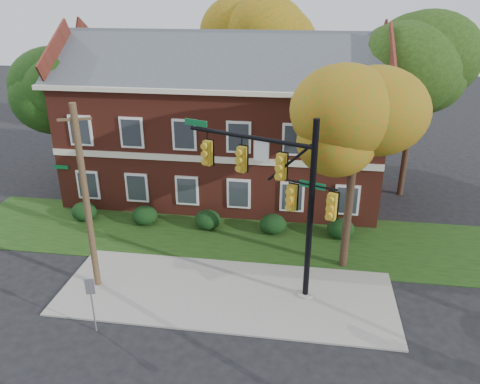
# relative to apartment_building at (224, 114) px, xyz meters

# --- Properties ---
(ground) EXTENTS (120.00, 120.00, 0.00)m
(ground) POSITION_rel_apartment_building_xyz_m (2.00, -11.95, -4.99)
(ground) COLOR black
(ground) RESTS_ON ground
(sidewalk) EXTENTS (14.00, 5.00, 0.08)m
(sidewalk) POSITION_rel_apartment_building_xyz_m (2.00, -10.95, -4.95)
(sidewalk) COLOR gray
(sidewalk) RESTS_ON ground
(grass_strip) EXTENTS (30.00, 6.00, 0.04)m
(grass_strip) POSITION_rel_apartment_building_xyz_m (2.00, -5.95, -4.97)
(grass_strip) COLOR #193811
(grass_strip) RESTS_ON ground
(apartment_building) EXTENTS (18.80, 8.80, 9.74)m
(apartment_building) POSITION_rel_apartment_building_xyz_m (0.00, 0.00, 0.00)
(apartment_building) COLOR maroon
(apartment_building) RESTS_ON ground
(hedge_far_left) EXTENTS (1.40, 1.26, 1.05)m
(hedge_far_left) POSITION_rel_apartment_building_xyz_m (-7.00, -5.25, -4.46)
(hedge_far_left) COLOR black
(hedge_far_left) RESTS_ON ground
(hedge_left) EXTENTS (1.40, 1.26, 1.05)m
(hedge_left) POSITION_rel_apartment_building_xyz_m (-3.50, -5.25, -4.46)
(hedge_left) COLOR black
(hedge_left) RESTS_ON ground
(hedge_center) EXTENTS (1.40, 1.26, 1.05)m
(hedge_center) POSITION_rel_apartment_building_xyz_m (0.00, -5.25, -4.46)
(hedge_center) COLOR black
(hedge_center) RESTS_ON ground
(hedge_right) EXTENTS (1.40, 1.26, 1.05)m
(hedge_right) POSITION_rel_apartment_building_xyz_m (3.50, -5.25, -4.46)
(hedge_right) COLOR black
(hedge_right) RESTS_ON ground
(hedge_far_right) EXTENTS (1.40, 1.26, 1.05)m
(hedge_far_right) POSITION_rel_apartment_building_xyz_m (7.00, -5.25, -4.46)
(hedge_far_right) COLOR black
(hedge_far_right) RESTS_ON ground
(tree_near_right) EXTENTS (4.50, 4.25, 8.58)m
(tree_near_right) POSITION_rel_apartment_building_xyz_m (7.22, -8.09, 1.68)
(tree_near_right) COLOR black
(tree_near_right) RESTS_ON ground
(tree_left_rear) EXTENTS (5.40, 5.10, 8.88)m
(tree_left_rear) POSITION_rel_apartment_building_xyz_m (-9.73, -1.12, 1.69)
(tree_left_rear) COLOR black
(tree_left_rear) RESTS_ON ground
(tree_right_rear) EXTENTS (6.30, 5.95, 10.62)m
(tree_right_rear) POSITION_rel_apartment_building_xyz_m (11.31, 0.86, 3.13)
(tree_right_rear) COLOR black
(tree_right_rear) RESTS_ON ground
(tree_far_rear) EXTENTS (6.84, 6.46, 11.52)m
(tree_far_rear) POSITION_rel_apartment_building_xyz_m (1.34, 7.84, 3.86)
(tree_far_rear) COLOR black
(tree_far_rear) RESTS_ON ground
(traffic_signal) EXTENTS (6.44, 2.65, 7.63)m
(traffic_signal) POSITION_rel_apartment_building_xyz_m (4.03, -10.17, -0.25)
(traffic_signal) COLOR gray
(traffic_signal) RESTS_ON ground
(utility_pole) EXTENTS (1.19, 0.53, 8.01)m
(utility_pole) POSITION_rel_apartment_building_xyz_m (-3.63, -11.13, -0.93)
(utility_pole) COLOR #44311F
(utility_pole) RESTS_ON ground
(sign_post) EXTENTS (0.34, 0.12, 2.31)m
(sign_post) POSITION_rel_apartment_building_xyz_m (-2.44, -13.95, -3.42)
(sign_post) COLOR slate
(sign_post) RESTS_ON ground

